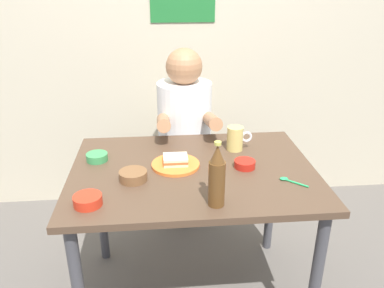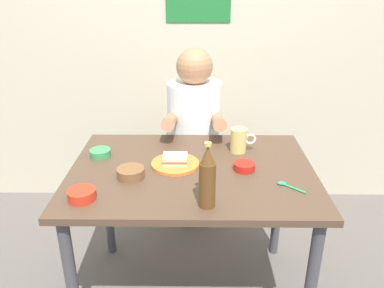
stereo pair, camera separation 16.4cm
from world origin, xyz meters
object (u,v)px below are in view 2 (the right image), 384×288
at_px(sauce_bowl_chili, 82,194).
at_px(plate_orange, 175,164).
at_px(person_seated, 194,117).
at_px(sandwich, 175,159).
at_px(dining_table, 192,187).
at_px(stool, 194,178).
at_px(beer_bottle, 207,178).
at_px(beer_mug, 239,140).

bearing_deg(sauce_bowl_chili, plate_orange, 40.18).
bearing_deg(person_seated, plate_orange, -98.22).
distance_m(plate_orange, sandwich, 0.02).
bearing_deg(dining_table, sauce_bowl_chili, -148.44).
distance_m(sandwich, sauce_bowl_chili, 0.46).
relative_size(stool, beer_bottle, 1.72).
height_order(dining_table, plate_orange, plate_orange).
xyz_separation_m(dining_table, plate_orange, (-0.08, 0.03, 0.10)).
relative_size(stool, beer_mug, 3.57).
height_order(person_seated, sandwich, person_seated).
height_order(dining_table, beer_mug, beer_mug).
relative_size(person_seated, sandwich, 6.54).
bearing_deg(beer_mug, stool, 116.66).
xyz_separation_m(dining_table, sauce_bowl_chili, (-0.43, -0.26, 0.12)).
distance_m(dining_table, plate_orange, 0.13).
height_order(stool, sauce_bowl_chili, sauce_bowl_chili).
xyz_separation_m(beer_mug, beer_bottle, (-0.17, -0.49, 0.06)).
bearing_deg(plate_orange, beer_mug, 26.92).
bearing_deg(person_seated, beer_bottle, -86.72).
bearing_deg(plate_orange, sandwich, 90.00).
xyz_separation_m(dining_table, beer_bottle, (0.06, -0.30, 0.21)).
xyz_separation_m(plate_orange, sauce_bowl_chili, (-0.35, -0.30, 0.02)).
bearing_deg(stool, beer_mug, -63.34).
bearing_deg(sauce_bowl_chili, person_seated, 63.76).
bearing_deg(beer_mug, beer_bottle, -108.93).
bearing_deg(person_seated, dining_table, -90.70).
height_order(stool, sandwich, sandwich).
height_order(sandwich, sauce_bowl_chili, sandwich).
bearing_deg(person_seated, sandwich, -98.22).
xyz_separation_m(person_seated, beer_mug, (0.22, -0.43, 0.03)).
bearing_deg(stool, plate_orange, -98.07).
height_order(dining_table, sauce_bowl_chili, sauce_bowl_chili).
relative_size(beer_bottle, sauce_bowl_chili, 2.38).
relative_size(dining_table, person_seated, 1.53).
distance_m(stool, sauce_bowl_chili, 1.07).
relative_size(plate_orange, beer_bottle, 0.84).
xyz_separation_m(plate_orange, beer_mug, (0.31, 0.16, 0.05)).
distance_m(person_seated, plate_orange, 0.59).
bearing_deg(beer_mug, sandwich, -153.08).
relative_size(person_seated, beer_mug, 5.71).
height_order(sandwich, beer_bottle, beer_bottle).
height_order(dining_table, sandwich, sandwich).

